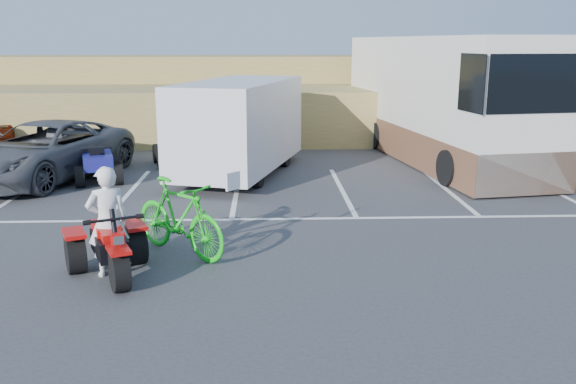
{
  "coord_description": "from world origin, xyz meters",
  "views": [
    {
      "loc": [
        0.73,
        -10.17,
        3.71
      ],
      "look_at": [
        1.15,
        0.77,
        1.0
      ],
      "focal_mm": 38.0,
      "sensor_mm": 36.0,
      "label": 1
    }
  ],
  "objects_px": {
    "rv_motorhome": "(438,108)",
    "quad_atv_green": "(177,165)",
    "red_trike_atv": "(113,277)",
    "quad_atv_blue": "(99,182)",
    "cargo_trailer": "(239,125)",
    "grey_pickup": "(44,151)",
    "green_dirt_bike": "(179,218)",
    "rider": "(108,221)"
  },
  "relations": [
    {
      "from": "red_trike_atv",
      "to": "quad_atv_green",
      "type": "xyz_separation_m",
      "value": [
        -0.26,
        9.3,
        0.0
      ]
    },
    {
      "from": "rider",
      "to": "grey_pickup",
      "type": "distance_m",
      "value": 8.05
    },
    {
      "from": "cargo_trailer",
      "to": "rv_motorhome",
      "type": "bearing_deg",
      "value": 35.83
    },
    {
      "from": "red_trike_atv",
      "to": "quad_atv_green",
      "type": "relative_size",
      "value": 1.03
    },
    {
      "from": "grey_pickup",
      "to": "quad_atv_blue",
      "type": "distance_m",
      "value": 1.76
    },
    {
      "from": "rider",
      "to": "grey_pickup",
      "type": "xyz_separation_m",
      "value": [
        -3.52,
        7.24,
        -0.12
      ]
    },
    {
      "from": "green_dirt_bike",
      "to": "rv_motorhome",
      "type": "bearing_deg",
      "value": 4.51
    },
    {
      "from": "cargo_trailer",
      "to": "quad_atv_green",
      "type": "xyz_separation_m",
      "value": [
        -2.02,
        1.48,
        -1.43
      ]
    },
    {
      "from": "quad_atv_green",
      "to": "green_dirt_bike",
      "type": "bearing_deg",
      "value": -97.67
    },
    {
      "from": "red_trike_atv",
      "to": "cargo_trailer",
      "type": "height_order",
      "value": "cargo_trailer"
    },
    {
      "from": "red_trike_atv",
      "to": "green_dirt_bike",
      "type": "distance_m",
      "value": 1.59
    },
    {
      "from": "rv_motorhome",
      "to": "quad_atv_green",
      "type": "bearing_deg",
      "value": 176.61
    },
    {
      "from": "grey_pickup",
      "to": "rv_motorhome",
      "type": "distance_m",
      "value": 11.94
    },
    {
      "from": "rv_motorhome",
      "to": "quad_atv_green",
      "type": "distance_m",
      "value": 8.48
    },
    {
      "from": "cargo_trailer",
      "to": "grey_pickup",
      "type": "bearing_deg",
      "value": -158.91
    },
    {
      "from": "rv_motorhome",
      "to": "red_trike_atv",
      "type": "bearing_deg",
      "value": -137.13
    },
    {
      "from": "green_dirt_bike",
      "to": "grey_pickup",
      "type": "bearing_deg",
      "value": 78.5
    },
    {
      "from": "quad_atv_blue",
      "to": "rider",
      "type": "bearing_deg",
      "value": -90.8
    },
    {
      "from": "quad_atv_blue",
      "to": "quad_atv_green",
      "type": "bearing_deg",
      "value": 35.1
    },
    {
      "from": "rv_motorhome",
      "to": "rider",
      "type": "bearing_deg",
      "value": -137.72
    },
    {
      "from": "red_trike_atv",
      "to": "quad_atv_blue",
      "type": "bearing_deg",
      "value": 82.44
    },
    {
      "from": "rider",
      "to": "quad_atv_blue",
      "type": "bearing_deg",
      "value": -97.72
    },
    {
      "from": "quad_atv_blue",
      "to": "rv_motorhome",
      "type": "bearing_deg",
      "value": -0.17
    },
    {
      "from": "red_trike_atv",
      "to": "green_dirt_bike",
      "type": "relative_size",
      "value": 0.77
    },
    {
      "from": "rv_motorhome",
      "to": "quad_atv_blue",
      "type": "distance_m",
      "value": 10.65
    },
    {
      "from": "green_dirt_bike",
      "to": "rv_motorhome",
      "type": "distance_m",
      "value": 11.46
    },
    {
      "from": "rv_motorhome",
      "to": "quad_atv_green",
      "type": "height_order",
      "value": "rv_motorhome"
    },
    {
      "from": "rider",
      "to": "cargo_trailer",
      "type": "distance_m",
      "value": 7.91
    },
    {
      "from": "red_trike_atv",
      "to": "rider",
      "type": "distance_m",
      "value": 0.92
    },
    {
      "from": "red_trike_atv",
      "to": "grey_pickup",
      "type": "height_order",
      "value": "grey_pickup"
    },
    {
      "from": "red_trike_atv",
      "to": "rv_motorhome",
      "type": "relative_size",
      "value": 0.16
    },
    {
      "from": "rider",
      "to": "quad_atv_green",
      "type": "bearing_deg",
      "value": -112.62
    },
    {
      "from": "red_trike_atv",
      "to": "rider",
      "type": "height_order",
      "value": "rider"
    },
    {
      "from": "green_dirt_bike",
      "to": "grey_pickup",
      "type": "xyz_separation_m",
      "value": [
        -4.53,
        6.3,
        0.1
      ]
    },
    {
      "from": "rider",
      "to": "quad_atv_blue",
      "type": "xyz_separation_m",
      "value": [
        -1.99,
        6.87,
        -0.91
      ]
    },
    {
      "from": "grey_pickup",
      "to": "quad_atv_blue",
      "type": "bearing_deg",
      "value": 5.71
    },
    {
      "from": "cargo_trailer",
      "to": "quad_atv_blue",
      "type": "distance_m",
      "value": 4.15
    },
    {
      "from": "rider",
      "to": "rv_motorhome",
      "type": "distance_m",
      "value": 12.81
    },
    {
      "from": "green_dirt_bike",
      "to": "rv_motorhome",
      "type": "height_order",
      "value": "rv_motorhome"
    },
    {
      "from": "grey_pickup",
      "to": "rv_motorhome",
      "type": "height_order",
      "value": "rv_motorhome"
    },
    {
      "from": "grey_pickup",
      "to": "cargo_trailer",
      "type": "xyz_separation_m",
      "value": [
        5.34,
        0.45,
        0.64
      ]
    },
    {
      "from": "grey_pickup",
      "to": "rv_motorhome",
      "type": "relative_size",
      "value": 0.52
    }
  ]
}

